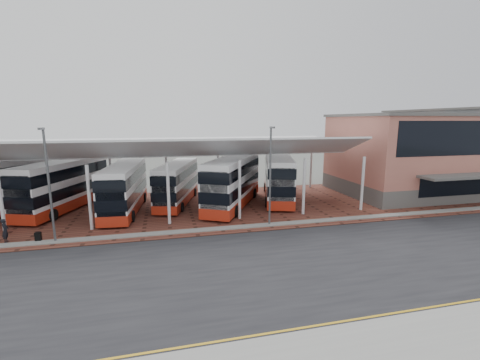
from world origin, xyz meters
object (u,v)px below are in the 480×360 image
at_px(bus_2, 125,189).
at_px(pedestrian, 5,231).
at_px(terminal, 419,154).
at_px(bus_5, 278,178).
at_px(bus_1, 64,185).
at_px(bus_4, 233,182).
at_px(bus_3, 177,184).

height_order(bus_2, pedestrian, bus_2).
bearing_deg(terminal, bus_5, 177.72).
bearing_deg(pedestrian, bus_5, -78.57).
relative_size(bus_1, bus_4, 1.00).
bearing_deg(terminal, bus_4, -177.43).
relative_size(bus_2, bus_5, 0.94).
distance_m(terminal, bus_5, 17.41).
distance_m(bus_1, bus_3, 10.69).
relative_size(terminal, bus_3, 1.78).
distance_m(bus_4, pedestrian, 18.73).
bearing_deg(bus_2, terminal, 6.37).
bearing_deg(bus_1, bus_4, 10.63).
distance_m(bus_3, pedestrian, 14.87).
height_order(bus_1, bus_5, bus_1).
bearing_deg(pedestrian, bus_4, -78.36).
bearing_deg(bus_4, bus_1, -160.65).
xyz_separation_m(terminal, bus_4, (-22.60, -1.02, -2.19)).
height_order(terminal, pedestrian, terminal).
bearing_deg(bus_2, bus_1, 164.51).
xyz_separation_m(bus_3, bus_5, (10.74, -0.60, 0.27)).
distance_m(bus_2, bus_3, 5.31).
bearing_deg(terminal, bus_3, 177.36).
distance_m(terminal, bus_3, 28.14).
bearing_deg(bus_2, bus_5, 10.10).
xyz_separation_m(terminal, bus_3, (-27.99, 1.29, -2.53)).
bearing_deg(bus_1, bus_3, 18.35).
xyz_separation_m(bus_1, bus_4, (16.07, -2.55, 0.08)).
relative_size(bus_5, pedestrian, 6.82).
distance_m(bus_2, bus_5, 15.74).
xyz_separation_m(bus_3, bus_4, (5.39, -2.31, 0.35)).
height_order(bus_3, bus_4, bus_4).
xyz_separation_m(bus_2, pedestrian, (-7.37, -6.33, -1.34)).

